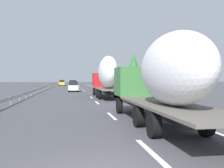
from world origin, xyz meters
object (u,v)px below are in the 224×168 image
Objects in this scene: truck_trailing at (162,77)px; car_white_van at (73,86)px; car_yellow_coupe at (62,83)px; road_sign at (112,80)px; car_red_compact at (74,83)px; car_silver_hatch at (73,84)px; truck_lead at (107,75)px.

truck_trailing is 35.09m from car_white_van.
road_sign reaches higher than car_yellow_coupe.
car_silver_hatch reaches higher than car_red_compact.
car_yellow_coupe is 40.87m from road_sign.
car_yellow_coupe is at bearing 8.44° from car_silver_hatch.
truck_trailing reaches higher than car_silver_hatch.
truck_trailing is 3.35× the size of car_silver_hatch.
truck_lead is 3.18× the size of car_red_compact.
car_yellow_coupe is 39.77m from car_white_van.
car_white_van reaches higher than car_red_compact.
truck_trailing is 4.67× the size of road_sign.
car_red_compact is (63.98, 3.47, -1.52)m from truck_trailing.
truck_trailing is at bearing -176.90° from car_red_compact.
car_yellow_coupe is at bearing 4.63° from car_white_van.
car_white_van is (34.84, 3.88, -1.50)m from truck_trailing.
truck_trailing is (-19.45, -0.00, -0.28)m from truck_lead.
car_red_compact is at bearing -160.96° from car_yellow_coupe.
car_yellow_coupe is 22.30m from car_silver_hatch.
car_yellow_coupe is 1.50× the size of road_sign.
car_red_compact is (-10.50, -3.62, -0.03)m from car_yellow_coupe.
road_sign is (34.91, -3.10, -0.37)m from truck_trailing.
truck_trailing reaches higher than car_yellow_coupe.
road_sign reaches higher than car_red_compact.
car_yellow_coupe is 1.08× the size of car_red_compact.
truck_lead reaches higher than road_sign.
car_silver_hatch is (32.97, 3.81, -1.74)m from truck_lead.
car_white_van is at bearing 14.13° from truck_lead.
car_silver_hatch is (-11.56, 0.35, 0.06)m from car_red_compact.
car_silver_hatch is at bearing 6.60° from truck_lead.
truck_lead reaches higher than car_silver_hatch.
road_sign is at bearing -11.34° from truck_lead.
truck_lead is 15.97m from car_white_van.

